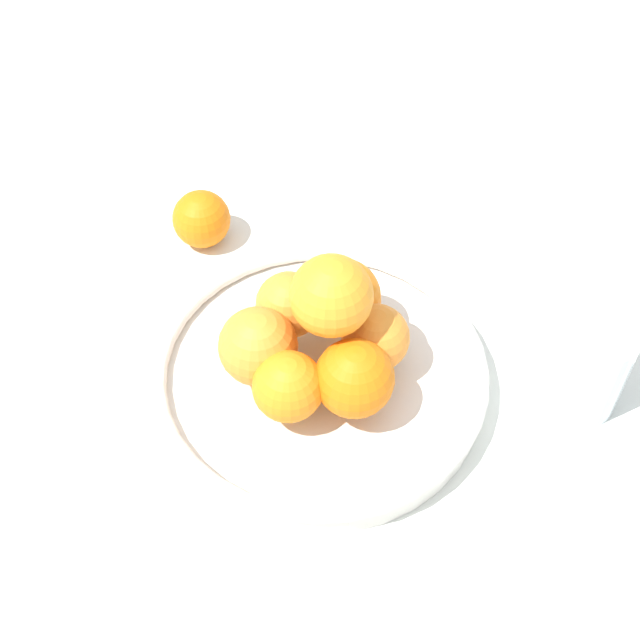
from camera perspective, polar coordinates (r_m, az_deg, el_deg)
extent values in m
plane|color=silver|center=(0.88, 0.00, -4.31)|extent=(4.00, 4.00, 0.00)
cylinder|color=silver|center=(0.87, 0.00, -3.89)|extent=(0.32, 0.32, 0.02)
torus|color=silver|center=(0.85, 0.00, -3.16)|extent=(0.32, 0.32, 0.02)
sphere|color=orange|center=(0.79, -2.05, -4.27)|extent=(0.07, 0.07, 0.07)
sphere|color=orange|center=(0.79, 2.21, -3.75)|extent=(0.07, 0.07, 0.07)
sphere|color=orange|center=(0.83, 3.58, -1.14)|extent=(0.06, 0.06, 0.06)
sphere|color=orange|center=(0.85, 1.36, 1.44)|extent=(0.08, 0.08, 0.08)
sphere|color=orange|center=(0.85, -2.00, 0.98)|extent=(0.06, 0.06, 0.06)
sphere|color=orange|center=(0.82, -3.98, -1.69)|extent=(0.07, 0.07, 0.07)
sphere|color=orange|center=(0.78, 0.68, 1.65)|extent=(0.07, 0.07, 0.07)
sphere|color=orange|center=(1.00, -7.59, 6.43)|extent=(0.06, 0.06, 0.06)
cylinder|color=silver|center=(0.87, 16.76, -2.83)|extent=(0.07, 0.07, 0.10)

